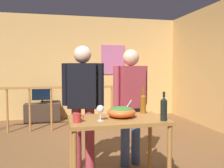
{
  "coord_description": "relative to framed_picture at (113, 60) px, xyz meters",
  "views": [
    {
      "loc": [
        -0.84,
        -3.67,
        1.38
      ],
      "look_at": [
        -0.18,
        -0.72,
        1.18
      ],
      "focal_mm": 38.72,
      "sensor_mm": 36.0,
      "label": 1
    }
  ],
  "objects": [
    {
      "name": "ground_plane",
      "position": [
        -0.7,
        -3.11,
        -1.63
      ],
      "size": [
        8.23,
        8.23,
        0.0
      ],
      "primitive_type": "plane",
      "color": "brown"
    },
    {
      "name": "back_wall",
      "position": [
        -0.7,
        0.06,
        -0.22
      ],
      "size": [
        5.23,
        0.1,
        2.83
      ],
      "primitive_type": "cube",
      "color": "tan",
      "rests_on": "ground_plane"
    },
    {
      "name": "side_wall_right",
      "position": [
        1.91,
        -2.16,
        -0.22
      ],
      "size": [
        0.1,
        4.75,
        2.83
      ],
      "primitive_type": "cube",
      "color": "tan",
      "rests_on": "ground_plane"
    },
    {
      "name": "framed_picture",
      "position": [
        0.0,
        0.0,
        0.0
      ],
      "size": [
        0.69,
        0.03,
        0.83
      ],
      "primitive_type": "cube",
      "color": "#A95883"
    },
    {
      "name": "stair_railing",
      "position": [
        -1.02,
        -1.31,
        -0.99
      ],
      "size": [
        3.29,
        0.1,
        1.03
      ],
      "color": "#9E6B33",
      "rests_on": "ground_plane"
    },
    {
      "name": "tv_console",
      "position": [
        -1.95,
        -0.29,
        -1.4
      ],
      "size": [
        0.9,
        0.4,
        0.47
      ],
      "primitive_type": "cube",
      "color": "#38281E",
      "rests_on": "ground_plane"
    },
    {
      "name": "flat_screen_tv",
      "position": [
        -1.95,
        -0.32,
        -0.92
      ],
      "size": [
        0.5,
        0.12,
        0.4
      ],
      "color": "black",
      "rests_on": "tv_console"
    },
    {
      "name": "serving_table",
      "position": [
        -0.89,
        -4.12,
        -0.93
      ],
      "size": [
        1.1,
        0.65,
        0.81
      ],
      "color": "#9E6B33",
      "rests_on": "ground_plane"
    },
    {
      "name": "salad_bowl",
      "position": [
        -0.83,
        -4.09,
        -0.75
      ],
      "size": [
        0.33,
        0.33,
        0.21
      ],
      "color": "#DB5B23",
      "rests_on": "serving_table"
    },
    {
      "name": "wine_glass",
      "position": [
        -1.1,
        -4.21,
        -0.7
      ],
      "size": [
        0.08,
        0.08,
        0.17
      ],
      "color": "silver",
      "rests_on": "serving_table"
    },
    {
      "name": "wine_bottle_dark",
      "position": [
        -0.43,
        -4.36,
        -0.69
      ],
      "size": [
        0.07,
        0.07,
        0.32
      ],
      "color": "black",
      "rests_on": "serving_table"
    },
    {
      "name": "wine_bottle_amber",
      "position": [
        -0.49,
        -3.88,
        -0.69
      ],
      "size": [
        0.08,
        0.08,
        0.33
      ],
      "color": "brown",
      "rests_on": "serving_table"
    },
    {
      "name": "mug_red",
      "position": [
        -1.36,
        -4.24,
        -0.77
      ],
      "size": [
        0.12,
        0.09,
        0.09
      ],
      "color": "#B7332D",
      "rests_on": "serving_table"
    },
    {
      "name": "person_standing_left",
      "position": [
        -1.22,
        -3.54,
        -0.63
      ],
      "size": [
        0.55,
        0.31,
        1.68
      ],
      "rotation": [
        0.0,
        0.0,
        2.87
      ],
      "color": "#9E3842",
      "rests_on": "ground_plane"
    },
    {
      "name": "person_standing_right",
      "position": [
        -0.55,
        -3.54,
        -0.66
      ],
      "size": [
        0.53,
        0.31,
        1.64
      ],
      "rotation": [
        0.0,
        0.0,
        3.42
      ],
      "color": "#3D5684",
      "rests_on": "ground_plane"
    }
  ]
}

